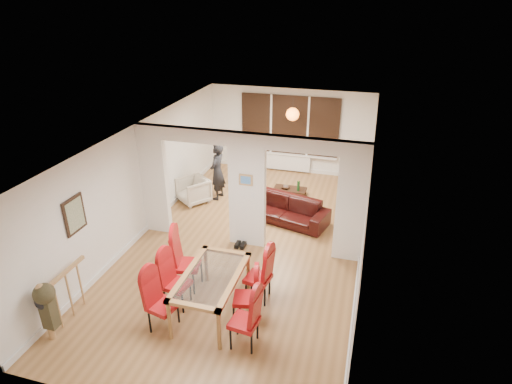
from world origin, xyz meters
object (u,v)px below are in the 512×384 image
at_px(dining_chair_rb, 246,295).
at_px(armchair, 193,190).
at_px(person, 217,172).
at_px(coffee_table, 290,192).
at_px(bottle, 298,186).
at_px(dining_table, 212,293).
at_px(dining_chair_lc, 187,261).
at_px(dining_chair_la, 162,302).
at_px(television, 348,192).
at_px(bowl, 285,187).
at_px(sofa, 286,210).
at_px(dining_chair_rc, 258,274).
at_px(dining_chair_lb, 177,281).
at_px(dining_chair_ra, 244,318).

height_order(dining_chair_rb, armchair, dining_chair_rb).
bearing_deg(person, coffee_table, 114.16).
xyz_separation_m(armchair, coffee_table, (2.42, 1.10, -0.23)).
bearing_deg(person, armchair, -50.66).
height_order(dining_chair_rb, bottle, dining_chair_rb).
height_order(dining_table, dining_chair_lc, dining_chair_lc).
relative_size(dining_chair_la, television, 1.04).
xyz_separation_m(television, coffee_table, (-1.58, -0.02, -0.19)).
bearing_deg(dining_chair_rb, armchair, 111.89).
distance_m(television, bowl, 1.71).
bearing_deg(sofa, dining_chair_la, -90.59).
height_order(dining_table, sofa, dining_table).
relative_size(armchair, bowl, 3.17).
bearing_deg(dining_chair_rc, person, 129.54).
distance_m(dining_chair_la, armchair, 4.79).
relative_size(dining_chair_rc, sofa, 0.52).
bearing_deg(dining_chair_rc, armchair, 138.47).
xyz_separation_m(dining_chair_lc, coffee_table, (1.06, 4.53, -0.48)).
relative_size(dining_chair_la, dining_chair_rc, 1.00).
relative_size(person, television, 1.52).
distance_m(dining_chair_lb, television, 5.72).
relative_size(dining_chair_la, sofa, 0.52).
bearing_deg(sofa, person, 175.11).
distance_m(dining_table, dining_chair_rb, 0.63).
xyz_separation_m(dining_table, armchair, (-2.06, 3.97, -0.06)).
bearing_deg(dining_chair_ra, sofa, 100.18).
xyz_separation_m(coffee_table, bowl, (-0.13, -0.03, 0.13)).
bearing_deg(coffee_table, armchair, -155.59).
bearing_deg(dining_chair_rc, dining_chair_lc, -169.42).
height_order(dining_chair_lc, coffee_table, dining_chair_lc).
distance_m(dining_chair_rb, bottle, 5.01).
relative_size(dining_chair_la, dining_chair_lb, 1.02).
bearing_deg(bottle, television, 3.92).
xyz_separation_m(dining_chair_lc, dining_chair_rc, (1.38, 0.02, -0.05)).
distance_m(dining_chair_lc, dining_chair_ra, 1.86).
bearing_deg(sofa, dining_table, -83.52).
xyz_separation_m(armchair, bowl, (2.29, 1.07, -0.10)).
relative_size(person, bottle, 5.26).
distance_m(dining_table, person, 4.64).
bearing_deg(dining_chair_lc, coffee_table, 66.22).
distance_m(dining_chair_ra, sofa, 4.22).
xyz_separation_m(person, bowl, (1.74, 0.67, -0.55)).
bearing_deg(dining_chair_rb, coffee_table, 80.94).
bearing_deg(bowl, dining_chair_lc, -101.65).
bearing_deg(television, dining_chair_rb, -175.43).
height_order(sofa, television, sofa).
bearing_deg(dining_table, dining_chair_lb, -179.78).
relative_size(dining_chair_la, person, 0.68).
relative_size(sofa, bowl, 8.90).
relative_size(bottle, bowl, 1.28).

